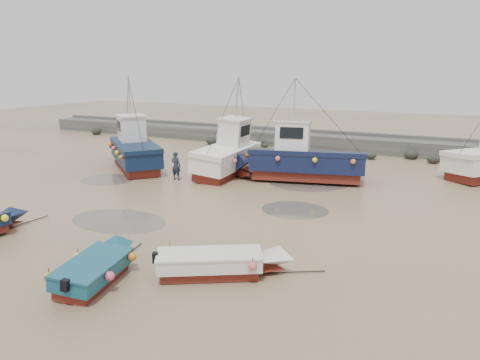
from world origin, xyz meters
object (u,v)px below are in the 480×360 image
Objects in this scene: dinghy_2 at (97,264)px; cabin_boat_0 at (134,148)px; cabin_boat_2 at (297,159)px; dinghy_3 at (221,260)px; cabin_boat_1 at (229,153)px; person at (176,180)px.

cabin_boat_0 reaches higher than dinghy_2.
cabin_boat_0 is at bearing 82.82° from cabin_boat_2.
dinghy_3 is (3.44, 2.10, -0.01)m from dinghy_2.
dinghy_3 is at bearing -91.00° from cabin_boat_0.
cabin_boat_1 reaches higher than dinghy_2.
cabin_boat_1 is at bearing 89.51° from dinghy_2.
dinghy_2 is at bearing 114.61° from person.
cabin_boat_1 is (6.76, 1.48, 0.02)m from cabin_boat_0.
cabin_boat_0 is at bearing -19.98° from person.
cabin_boat_2 is at bearing 72.98° from dinghy_2.
cabin_boat_1 is (-3.80, 16.19, 0.80)m from dinghy_2.
person is at bearing -125.72° from cabin_boat_1.
person is at bearing 100.90° from cabin_boat_2.
cabin_boat_0 and cabin_boat_2 have the same top height.
dinghy_3 is 0.55× the size of cabin_boat_1.
cabin_boat_0 reaches higher than dinghy_3.
dinghy_2 reaches higher than person.
cabin_boat_1 reaches higher than dinghy_3.
dinghy_3 reaches higher than person.
cabin_boat_2 is 7.59m from person.
dinghy_2 is 0.61× the size of cabin_boat_0.
person is at bearing -170.83° from dinghy_3.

